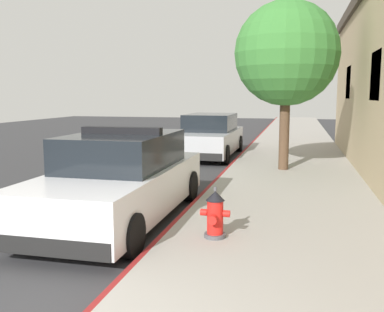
{
  "coord_description": "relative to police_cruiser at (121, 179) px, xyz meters",
  "views": [
    {
      "loc": [
        1.9,
        -2.91,
        2.24
      ],
      "look_at": [
        -0.2,
        5.73,
        1.0
      ],
      "focal_mm": 40.77,
      "sensor_mm": 36.0,
      "label": 1
    }
  ],
  "objects": [
    {
      "name": "street_tree",
      "position": [
        2.7,
        5.32,
        2.62
      ],
      "size": [
        2.88,
        2.88,
        4.67
      ],
      "color": "brown",
      "rests_on": "sidewalk_pavement"
    },
    {
      "name": "curb_painted_edge",
      "position": [
        1.11,
        5.73,
        -0.67
      ],
      "size": [
        0.08,
        60.0,
        0.15
      ],
      "primitive_type": "cube",
      "color": "maroon",
      "rests_on": "ground"
    },
    {
      "name": "ground_plane",
      "position": [
        -3.07,
        5.73,
        -0.84
      ],
      "size": [
        34.83,
        60.0,
        0.2
      ],
      "primitive_type": "cube",
      "color": "#353538"
    },
    {
      "name": "fire_hydrant",
      "position": [
        1.92,
        -1.05,
        -0.24
      ],
      "size": [
        0.44,
        0.4,
        0.76
      ],
      "color": "#4C4C51",
      "rests_on": "sidewalk_pavement"
    },
    {
      "name": "sidewalk_pavement",
      "position": [
        2.93,
        5.73,
        -0.67
      ],
      "size": [
        3.55,
        60.0,
        0.15
      ],
      "primitive_type": "cube",
      "color": "#9E9991",
      "rests_on": "ground"
    },
    {
      "name": "parked_car_silver_ahead",
      "position": [
        -0.07,
        8.51,
        -0.0
      ],
      "size": [
        1.94,
        4.84,
        1.56
      ],
      "color": "#B2B5BA",
      "rests_on": "ground"
    },
    {
      "name": "police_cruiser",
      "position": [
        0.0,
        0.0,
        0.0
      ],
      "size": [
        1.94,
        4.84,
        1.68
      ],
      "color": "white",
      "rests_on": "ground"
    }
  ]
}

